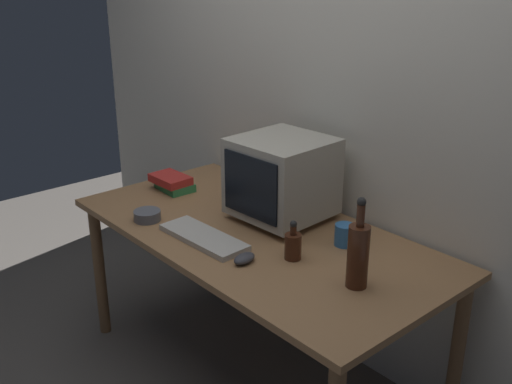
% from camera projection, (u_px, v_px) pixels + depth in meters
% --- Properties ---
extents(ground_plane, '(6.00, 6.00, 0.00)m').
position_uv_depth(ground_plane, '(256.00, 374.00, 2.83)').
color(ground_plane, '#56514C').
extents(back_wall, '(4.00, 0.08, 2.50)m').
position_uv_depth(back_wall, '(337.00, 98.00, 2.68)').
color(back_wall, silver).
rests_on(back_wall, ground).
extents(desk, '(1.70, 0.84, 0.74)m').
position_uv_depth(desk, '(256.00, 248.00, 2.59)').
color(desk, '#9E7047').
rests_on(desk, ground).
extents(crt_monitor, '(0.40, 0.40, 0.37)m').
position_uv_depth(crt_monitor, '(282.00, 178.00, 2.62)').
color(crt_monitor, '#B2AD9E').
rests_on(crt_monitor, desk).
extents(keyboard, '(0.43, 0.17, 0.02)m').
position_uv_depth(keyboard, '(204.00, 237.00, 2.48)').
color(keyboard, beige).
rests_on(keyboard, desk).
extents(computer_mouse, '(0.07, 0.11, 0.04)m').
position_uv_depth(computer_mouse, '(244.00, 258.00, 2.29)').
color(computer_mouse, '#3F3F47').
rests_on(computer_mouse, desk).
extents(bottle_tall, '(0.08, 0.08, 0.34)m').
position_uv_depth(bottle_tall, '(358.00, 254.00, 2.09)').
color(bottle_tall, '#472314').
rests_on(bottle_tall, desk).
extents(bottle_short, '(0.07, 0.07, 0.16)m').
position_uv_depth(bottle_short, '(293.00, 245.00, 2.31)').
color(bottle_short, '#472314').
rests_on(bottle_short, desk).
extents(book_stack, '(0.21, 0.16, 0.08)m').
position_uv_depth(book_stack, '(173.00, 182.00, 3.01)').
color(book_stack, '#33894C').
rests_on(book_stack, desk).
extents(mug, '(0.12, 0.08, 0.09)m').
position_uv_depth(mug, '(345.00, 235.00, 2.42)').
color(mug, '#3370B2').
rests_on(mug, desk).
extents(cd_spindle, '(0.12, 0.12, 0.04)m').
position_uv_depth(cd_spindle, '(147.00, 215.00, 2.66)').
color(cd_spindle, '#595B66').
rests_on(cd_spindle, desk).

